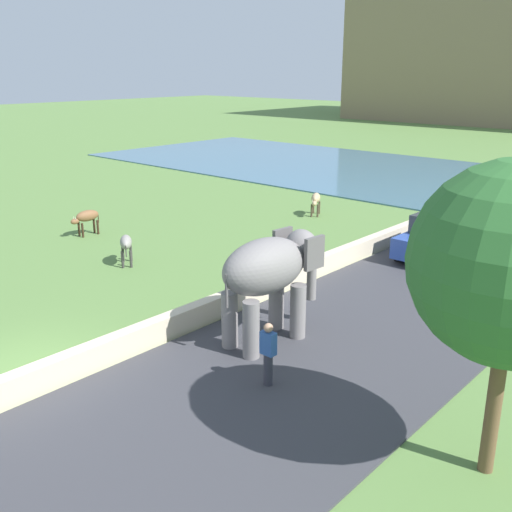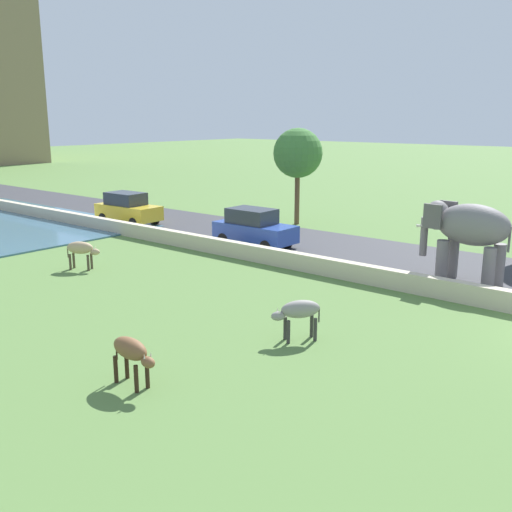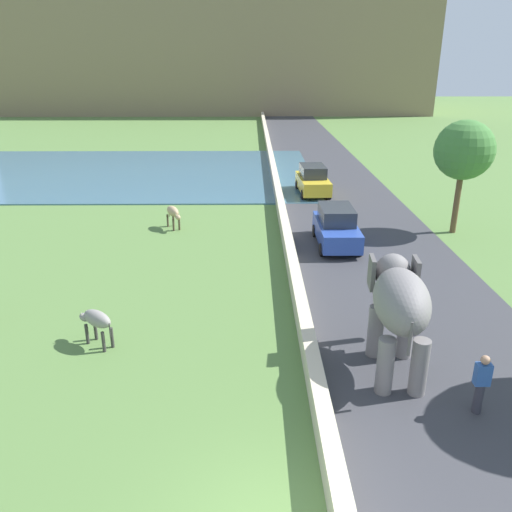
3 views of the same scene
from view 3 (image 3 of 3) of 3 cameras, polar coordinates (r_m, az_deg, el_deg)
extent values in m
cube|color=#38383D|center=(28.43, 10.52, 4.42)|extent=(7.00, 120.00, 0.06)
cube|color=beige|center=(25.96, 3.09, 3.86)|extent=(0.40, 110.00, 0.69)
cube|color=#426B84|center=(41.23, -19.99, 8.73)|extent=(36.00, 18.00, 0.08)
cube|color=#897556|center=(90.59, -4.42, 22.72)|extent=(64.00, 28.00, 20.99)
ellipsoid|color=slate|center=(13.76, 15.84, -4.80)|extent=(1.62, 2.81, 1.50)
cylinder|color=slate|center=(15.10, 13.11, -8.23)|extent=(0.44, 0.44, 1.60)
cylinder|color=slate|center=(15.26, 16.25, -8.23)|extent=(0.44, 0.44, 1.60)
cylinder|color=slate|center=(13.62, 14.15, -11.85)|extent=(0.44, 0.44, 1.60)
cylinder|color=slate|center=(13.80, 17.66, -11.80)|extent=(0.44, 0.44, 1.60)
ellipsoid|color=slate|center=(14.95, 14.92, -1.78)|extent=(1.07, 0.98, 1.10)
cube|color=#575454|center=(14.71, 12.73, -1.80)|extent=(0.18, 0.71, 0.90)
cube|color=#575454|center=(14.94, 17.28, -1.90)|extent=(0.18, 0.71, 0.90)
cylinder|color=slate|center=(15.73, 14.33, -4.09)|extent=(0.28, 0.28, 1.50)
cone|color=silver|center=(15.45, 13.72, -2.67)|extent=(0.17, 0.57, 0.17)
cone|color=silver|center=(15.53, 15.32, -2.70)|extent=(0.17, 0.57, 0.17)
cylinder|color=#575454|center=(12.78, 16.77, -8.81)|extent=(0.08, 0.08, 0.90)
cylinder|color=#33333D|center=(13.85, 23.44, -14.38)|extent=(0.22, 0.22, 0.85)
cube|color=#2D569E|center=(13.47, 23.88, -11.92)|extent=(0.36, 0.22, 0.56)
sphere|color=tan|center=(13.28, 24.14, -10.50)|extent=(0.22, 0.22, 0.22)
cube|color=#2D4CA8|center=(23.56, 8.91, 2.70)|extent=(1.71, 4.00, 0.80)
cube|color=#2D333D|center=(23.52, 8.94, 4.59)|extent=(1.45, 2.20, 0.70)
cylinder|color=black|center=(22.63, 11.38, 0.68)|extent=(0.18, 0.60, 0.60)
cylinder|color=black|center=(22.35, 7.33, 0.67)|extent=(0.18, 0.60, 0.60)
cylinder|color=black|center=(25.04, 10.22, 2.77)|extent=(0.18, 0.60, 0.60)
cylinder|color=black|center=(24.78, 6.55, 2.79)|extent=(0.18, 0.60, 0.60)
cube|color=gold|center=(32.56, 6.33, 8.00)|extent=(1.88, 4.07, 0.80)
cube|color=#2D333D|center=(32.59, 6.33, 9.37)|extent=(1.54, 2.26, 0.70)
cylinder|color=black|center=(31.55, 8.13, 6.75)|extent=(0.21, 0.61, 0.60)
cylinder|color=black|center=(31.28, 5.21, 6.74)|extent=(0.21, 0.61, 0.60)
cylinder|color=black|center=(34.03, 7.31, 7.85)|extent=(0.21, 0.61, 0.60)
cylinder|color=black|center=(33.78, 4.59, 7.85)|extent=(0.21, 0.61, 0.60)
ellipsoid|color=gray|center=(15.91, -17.22, -6.67)|extent=(1.14, 1.01, 0.50)
cylinder|color=#373533|center=(16.38, -18.26, -8.24)|extent=(0.10, 0.10, 0.65)
cylinder|color=#373533|center=(16.53, -17.40, -7.85)|extent=(0.10, 0.10, 0.65)
cylinder|color=#373533|center=(15.82, -16.59, -9.14)|extent=(0.10, 0.10, 0.65)
cylinder|color=#373533|center=(15.98, -15.71, -8.72)|extent=(0.10, 0.10, 0.65)
ellipsoid|color=gray|center=(16.44, -18.51, -6.47)|extent=(0.46, 0.43, 0.26)
cone|color=beige|center=(16.32, -18.84, -6.05)|extent=(0.04, 0.04, 0.12)
cone|color=beige|center=(16.41, -18.33, -5.83)|extent=(0.04, 0.04, 0.12)
cylinder|color=#373533|center=(15.61, -15.93, -7.92)|extent=(0.04, 0.04, 0.45)
ellipsoid|color=tan|center=(26.03, -9.24, 4.94)|extent=(0.93, 1.17, 0.50)
cylinder|color=#493D2C|center=(25.91, -8.53, 3.57)|extent=(0.10, 0.10, 0.65)
cylinder|color=#493D2C|center=(25.80, -9.16, 3.46)|extent=(0.10, 0.10, 0.65)
cylinder|color=#493D2C|center=(26.59, -9.17, 4.00)|extent=(0.10, 0.10, 0.65)
cylinder|color=#493D2C|center=(26.49, -9.78, 3.89)|extent=(0.10, 0.10, 0.65)
ellipsoid|color=tan|center=(25.51, -8.68, 4.28)|extent=(0.41, 0.47, 0.26)
cone|color=beige|center=(25.49, -8.52, 4.68)|extent=(0.04, 0.04, 0.12)
cone|color=beige|center=(25.43, -8.89, 4.61)|extent=(0.04, 0.04, 0.12)
cylinder|color=#493D2C|center=(26.57, -9.64, 4.80)|extent=(0.04, 0.04, 0.45)
cylinder|color=brown|center=(26.76, 21.40, 5.60)|extent=(0.28, 0.28, 3.07)
sphere|color=#427A38|center=(26.26, 22.13, 10.85)|extent=(2.77, 2.77, 2.77)
camera|label=1|loc=(13.56, 85.10, -2.09)|focal=41.38mm
camera|label=2|loc=(17.75, -73.53, -0.90)|focal=40.85mm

